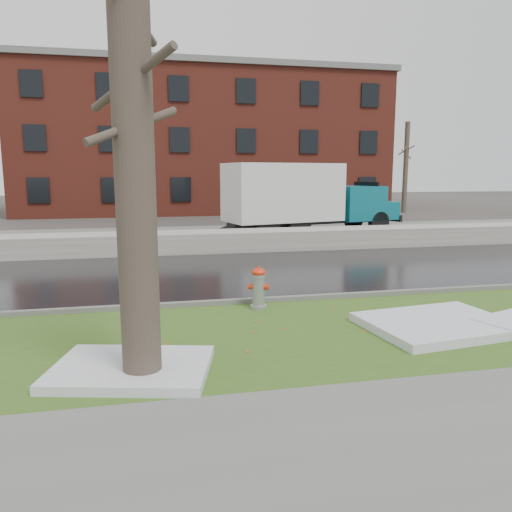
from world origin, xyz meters
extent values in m
plane|color=#47423D|center=(0.00, 0.00, 0.00)|extent=(120.00, 120.00, 0.00)
cube|color=#32511B|center=(0.00, -1.25, 0.02)|extent=(60.00, 4.50, 0.04)
cube|color=slate|center=(0.00, -5.00, 0.03)|extent=(60.00, 3.00, 0.05)
cube|color=black|center=(0.00, 4.50, 0.01)|extent=(60.00, 7.00, 0.03)
cube|color=slate|center=(0.00, 13.00, 0.01)|extent=(60.00, 9.00, 0.03)
cube|color=slate|center=(0.00, 1.00, 0.07)|extent=(60.00, 0.15, 0.14)
cube|color=#B1ACA2|center=(0.00, 8.70, 0.38)|extent=(60.00, 1.60, 0.75)
cube|color=maroon|center=(2.00, 30.00, 5.00)|extent=(26.00, 12.00, 10.00)
cylinder|color=brown|center=(-6.00, 26.00, 3.25)|extent=(0.36, 0.36, 6.50)
cylinder|color=brown|center=(-6.00, 26.00, 4.20)|extent=(0.84, 1.62, 0.73)
cylinder|color=brown|center=(-6.00, 26.00, 5.10)|extent=(1.08, 1.26, 0.66)
cylinder|color=brown|center=(-6.00, 26.00, 3.60)|extent=(1.40, 0.61, 0.63)
cylinder|color=brown|center=(16.00, 24.00, 3.25)|extent=(0.36, 0.36, 6.50)
cylinder|color=brown|center=(16.00, 24.00, 4.20)|extent=(0.84, 1.62, 0.73)
cylinder|color=brown|center=(16.00, 24.00, 5.10)|extent=(1.08, 1.26, 0.66)
cylinder|color=brown|center=(16.00, 24.00, 3.60)|extent=(1.40, 0.61, 0.63)
cylinder|color=gray|center=(-0.16, 0.53, 0.43)|extent=(0.33, 0.33, 0.78)
ellipsoid|color=red|center=(-0.16, 0.53, 0.82)|extent=(0.39, 0.39, 0.18)
cylinder|color=red|center=(-0.16, 0.53, 0.92)|extent=(0.07, 0.07, 0.06)
cylinder|color=red|center=(-0.31, 0.59, 0.51)|extent=(0.15, 0.16, 0.12)
cylinder|color=red|center=(-0.01, 0.47, 0.51)|extent=(0.15, 0.16, 0.12)
cylinder|color=gray|center=(-0.10, 0.68, 0.51)|extent=(0.19, 0.16, 0.16)
cylinder|color=brown|center=(-2.55, -2.71, 3.40)|extent=(0.66, 0.66, 6.71)
cylinder|color=brown|center=(-2.55, -2.71, 4.07)|extent=(1.15, 1.35, 0.70)
cylinder|color=brown|center=(-2.55, -2.71, 4.93)|extent=(0.74, 1.39, 0.63)
cylinder|color=brown|center=(-2.55, -2.71, 3.49)|extent=(1.21, 0.89, 0.60)
cube|color=black|center=(4.86, 12.76, 0.62)|extent=(7.69, 2.67, 0.21)
cube|color=silver|center=(3.64, 12.48, 2.01)|extent=(5.58, 3.50, 2.59)
cube|color=#0C616F|center=(7.52, 13.38, 1.44)|extent=(2.67, 2.74, 1.63)
cube|color=#0C616F|center=(8.87, 13.70, 1.05)|extent=(1.60, 2.31, 0.86)
cube|color=black|center=(8.17, 13.53, 2.01)|extent=(0.51, 1.88, 0.86)
cube|color=black|center=(0.56, 11.77, 0.31)|extent=(1.86, 1.49, 0.64)
cylinder|color=black|center=(8.45, 12.56, 0.53)|extent=(1.09, 0.52, 1.05)
cylinder|color=black|center=(7.99, 14.52, 0.53)|extent=(1.09, 0.52, 1.05)
cylinder|color=black|center=(4.15, 11.57, 0.53)|extent=(1.09, 0.52, 1.05)
cylinder|color=black|center=(3.70, 13.53, 0.53)|extent=(1.09, 0.52, 1.05)
cylinder|color=black|center=(2.66, 11.22, 0.53)|extent=(1.09, 0.52, 1.05)
cylinder|color=black|center=(2.20, 13.18, 0.53)|extent=(1.09, 0.52, 1.05)
imported|color=black|center=(-3.02, 9.30, 1.58)|extent=(0.62, 0.43, 1.65)
cube|color=silver|center=(2.79, -1.55, 0.12)|extent=(2.83, 2.31, 0.16)
cube|color=silver|center=(-2.71, -2.50, 0.11)|extent=(2.52, 2.08, 0.14)
camera|label=1|loc=(-2.41, -9.53, 2.89)|focal=35.00mm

